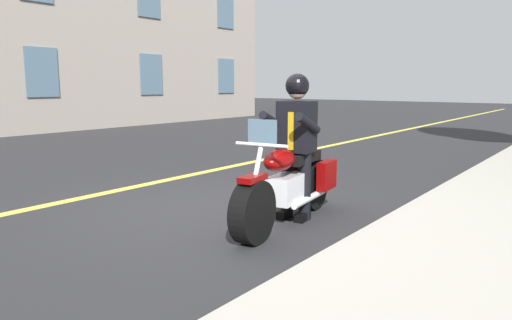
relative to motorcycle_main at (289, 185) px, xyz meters
name	(u,v)px	position (x,y,z in m)	size (l,w,h in m)	color
ground_plane	(216,211)	(0.17, -1.00, -0.45)	(80.00, 80.00, 0.00)	#28282B
lane_center_stripe	(120,190)	(0.17, -3.00, -0.45)	(60.00, 0.16, 0.01)	#E5DB4C
motorcycle_main	(289,185)	(0.00, 0.00, 0.00)	(2.22, 0.79, 1.26)	black
rider_main	(296,134)	(-0.19, -0.03, 0.58)	(0.68, 0.61, 1.74)	black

